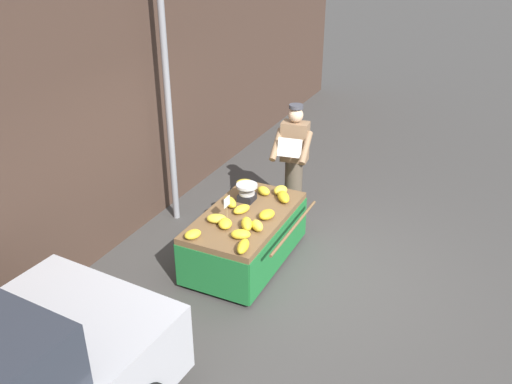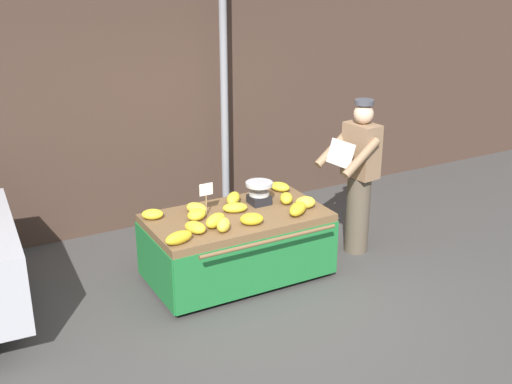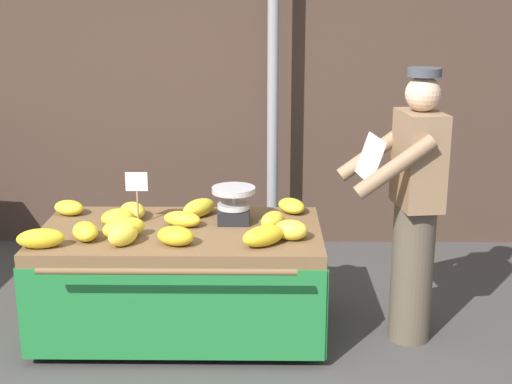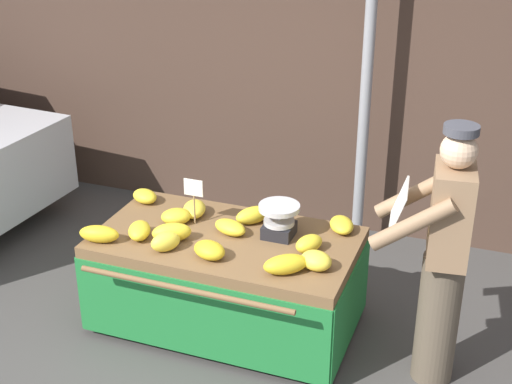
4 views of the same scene
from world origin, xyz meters
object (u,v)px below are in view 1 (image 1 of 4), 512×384
(banana_bunch_8, at_px, (243,246))
(banana_bunch_10, at_px, (217,218))
(banana_bunch_1, at_px, (257,226))
(weighing_scale, at_px, (247,192))
(banana_bunch_6, at_px, (281,190))
(banana_bunch_4, at_px, (247,224))
(banana_bunch_2, at_px, (230,202))
(banana_bunch_9, at_px, (283,197))
(banana_bunch_3, at_px, (241,234))
(banana_cart, at_px, (246,227))
(price_sign, at_px, (227,204))
(banana_bunch_13, at_px, (225,224))
(banana_bunch_0, at_px, (267,215))
(banana_bunch_11, at_px, (264,191))
(banana_bunch_7, at_px, (242,209))
(street_pole, at_px, (169,109))
(banana_bunch_12, at_px, (193,234))
(vendor_person, at_px, (294,161))
(banana_bunch_5, at_px, (245,183))

(banana_bunch_8, bearing_deg, banana_bunch_10, 53.31)
(banana_bunch_1, bearing_deg, weighing_scale, 35.35)
(banana_bunch_6, xyz_separation_m, banana_bunch_8, (-1.46, -0.17, -0.00))
(banana_bunch_1, bearing_deg, banana_bunch_4, 98.58)
(banana_bunch_2, relative_size, banana_bunch_9, 0.93)
(banana_bunch_3, distance_m, banana_bunch_10, 0.48)
(banana_bunch_3, bearing_deg, banana_bunch_4, 8.76)
(weighing_scale, distance_m, banana_bunch_3, 0.95)
(banana_bunch_2, bearing_deg, banana_bunch_4, -133.11)
(banana_cart, relative_size, banana_bunch_6, 8.77)
(price_sign, distance_m, banana_bunch_13, 0.23)
(banana_bunch_0, relative_size, banana_bunch_8, 0.83)
(price_sign, relative_size, banana_bunch_11, 1.64)
(weighing_scale, bearing_deg, banana_bunch_7, -165.14)
(weighing_scale, height_order, banana_bunch_4, weighing_scale)
(banana_bunch_2, xyz_separation_m, banana_bunch_6, (0.59, -0.45, 0.00))
(banana_bunch_7, bearing_deg, banana_bunch_8, -152.15)
(banana_bunch_1, height_order, banana_bunch_10, banana_bunch_1)
(street_pole, bearing_deg, banana_bunch_13, -125.77)
(street_pole, distance_m, banana_bunch_12, 2.03)
(banana_bunch_13, bearing_deg, banana_bunch_7, -1.61)
(banana_cart, xyz_separation_m, banana_bunch_4, (-0.32, -0.17, 0.26))
(banana_bunch_4, relative_size, banana_bunch_7, 1.06)
(weighing_scale, height_order, banana_bunch_12, weighing_scale)
(banana_bunch_0, distance_m, banana_bunch_2, 0.57)
(banana_cart, relative_size, banana_bunch_4, 6.81)
(banana_bunch_8, distance_m, vendor_person, 2.23)
(weighing_scale, height_order, banana_bunch_6, weighing_scale)
(banana_bunch_2, xyz_separation_m, banana_bunch_5, (0.61, 0.10, -0.01))
(banana_bunch_9, bearing_deg, banana_bunch_12, 155.61)
(banana_bunch_4, xyz_separation_m, banana_bunch_12, (-0.46, 0.47, -0.02))
(banana_bunch_8, relative_size, vendor_person, 0.16)
(banana_bunch_4, bearing_deg, banana_bunch_12, 134.23)
(banana_bunch_0, height_order, vendor_person, vendor_person)
(banana_bunch_1, distance_m, banana_bunch_7, 0.48)
(banana_bunch_1, distance_m, banana_bunch_3, 0.26)
(banana_bunch_13, bearing_deg, weighing_scale, 5.69)
(street_pole, xyz_separation_m, price_sign, (-0.87, -1.35, -0.75))
(banana_cart, height_order, banana_bunch_3, banana_bunch_3)
(banana_bunch_10, bearing_deg, street_pole, 52.91)
(banana_bunch_10, relative_size, banana_bunch_12, 1.16)
(banana_bunch_5, relative_size, banana_bunch_9, 0.82)
(banana_cart, relative_size, price_sign, 5.27)
(banana_bunch_0, distance_m, vendor_person, 1.45)
(price_sign, relative_size, banana_bunch_4, 1.29)
(weighing_scale, bearing_deg, banana_bunch_0, -126.89)
(banana_bunch_5, height_order, banana_bunch_9, banana_bunch_9)
(banana_bunch_3, relative_size, banana_bunch_10, 0.94)
(banana_bunch_1, height_order, banana_bunch_6, banana_bunch_1)
(banana_bunch_12, bearing_deg, banana_bunch_3, -65.33)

